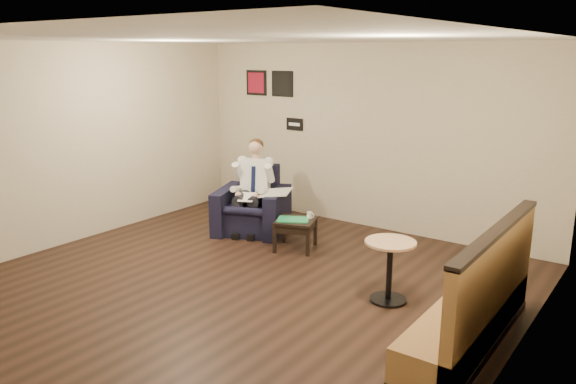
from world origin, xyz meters
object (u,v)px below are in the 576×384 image
Objects in this scene: green_folder at (293,219)px; side_table at (295,234)px; armchair at (252,200)px; banquette at (469,287)px; seated_man at (249,191)px; smartphone at (302,216)px; cafe_table at (389,271)px; coffee_mug at (309,215)px.

side_table is at bearing 53.92° from green_folder.
armchair is 4.08m from banquette.
banquette is (3.74, -1.38, -0.08)m from seated_man.
banquette reaches higher than smartphone.
seated_man is 1.06m from side_table.
armchair is at bearing 163.10° from green_folder.
side_table is 0.27m from smartphone.
green_folder is 1.96m from cafe_table.
seated_man is 1.92× the size of cafe_table.
coffee_mug reaches higher than smartphone.
armchair is at bearing 90.00° from seated_man.
cafe_table is at bearing -40.73° from seated_man.
armchair is at bearing 159.43° from cafe_table.
green_folder is 4.74× the size of coffee_mug.
coffee_mug is (1.12, -0.10, -0.01)m from armchair.
seated_man reaches higher than green_folder.
cafe_table is at bearing -22.48° from green_folder.
green_folder is at bearing 156.94° from banquette.
green_folder is 0.24m from coffee_mug.
coffee_mug is at bearing -7.10° from smartphone.
seated_man is at bearing 161.27° from cafe_table.
side_table is 0.75× the size of cafe_table.
banquette is (2.79, -1.23, 0.37)m from side_table.
side_table is 3.93× the size of smartphone.
smartphone is 2.03m from cafe_table.
seated_man reaches higher than armchair.
green_folder is 0.19m from smartphone.
seated_man reaches higher than cafe_table.
smartphone is 0.06× the size of banquette.
seated_man is 10.04× the size of smartphone.
green_folder is at bearing -32.93° from seated_man.
banquette is (2.80, -1.38, 0.15)m from smartphone.
armchair is 0.22m from seated_man.
cafe_table reaches higher than green_folder.
armchair is 0.44× the size of banquette.
side_table is at bearing 156.55° from cafe_table.
green_folder reaches higher than smartphone.
smartphone is 3.13m from banquette.
armchair is 7.57× the size of smartphone.
banquette is at bearing -36.50° from smartphone.
seated_man reaches higher than smartphone.
banquette is at bearing -23.06° from green_folder.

